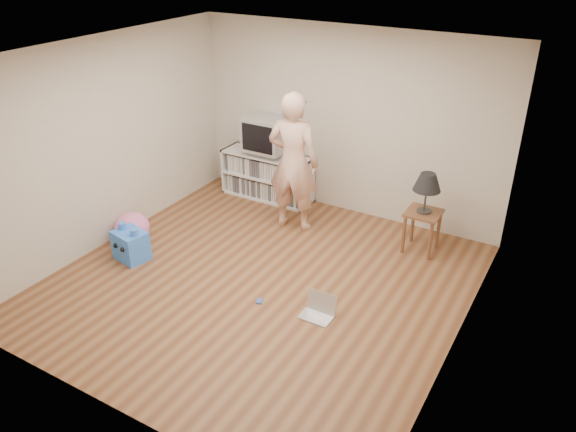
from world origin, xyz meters
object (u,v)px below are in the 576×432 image
at_px(media_unit, 268,176).
at_px(person, 293,162).
at_px(plush_blue, 131,245).
at_px(side_table, 423,221).
at_px(plush_pink, 132,228).
at_px(table_lamp, 427,183).
at_px(crt_tv, 267,134).
at_px(dvd_deck, 267,152).
at_px(laptop, 319,309).

distance_m(media_unit, person, 1.18).
bearing_deg(plush_blue, person, 64.32).
xyz_separation_m(side_table, plush_pink, (-3.34, -1.66, -0.22)).
height_order(table_lamp, plush_pink, table_lamp).
distance_m(side_table, table_lamp, 0.53).
distance_m(crt_tv, plush_blue, 2.56).
relative_size(dvd_deck, plush_pink, 0.99).
relative_size(dvd_deck, laptop, 1.31).
height_order(crt_tv, side_table, crt_tv).
distance_m(crt_tv, person, 1.01).
relative_size(dvd_deck, plush_blue, 0.98).
height_order(crt_tv, person, person).
xyz_separation_m(table_lamp, plush_blue, (-3.04, -2.00, -0.75)).
bearing_deg(media_unit, laptop, -47.74).
height_order(dvd_deck, side_table, dvd_deck).
distance_m(person, plush_pink, 2.28).
relative_size(table_lamp, plush_blue, 1.12).
relative_size(person, plush_pink, 4.17).
bearing_deg(table_lamp, side_table, 0.00).
bearing_deg(plush_pink, media_unit, 68.05).
bearing_deg(crt_tv, plush_pink, -112.14).
xyz_separation_m(table_lamp, person, (-1.72, -0.25, 0.01)).
xyz_separation_m(table_lamp, laptop, (-0.50, -1.84, -0.88)).
relative_size(media_unit, side_table, 2.55).
relative_size(dvd_deck, table_lamp, 0.87).
bearing_deg(plush_pink, table_lamp, 26.40).
distance_m(side_table, plush_pink, 3.74).
relative_size(person, laptop, 5.52).
xyz_separation_m(media_unit, plush_pink, (-0.82, -2.05, -0.16)).
height_order(person, laptop, person).
distance_m(laptop, plush_pink, 2.86).
relative_size(side_table, plush_blue, 1.20).
relative_size(table_lamp, laptop, 1.50).
bearing_deg(crt_tv, table_lamp, -8.28).
bearing_deg(laptop, plush_pink, 176.44).
bearing_deg(person, crt_tv, -45.79).
distance_m(laptop, plush_blue, 2.55).
bearing_deg(table_lamp, plush_blue, -146.56).
height_order(media_unit, laptop, media_unit).
height_order(media_unit, person, person).
height_order(dvd_deck, plush_blue, dvd_deck).
distance_m(dvd_deck, crt_tv, 0.29).
height_order(person, plush_blue, person).
xyz_separation_m(side_table, person, (-1.72, -0.25, 0.53)).
relative_size(media_unit, plush_pink, 3.08).
xyz_separation_m(crt_tv, laptop, (2.02, -2.21, -0.96)).
bearing_deg(crt_tv, media_unit, 90.00).
xyz_separation_m(table_lamp, plush_pink, (-3.34, -1.66, -0.75)).
bearing_deg(plush_blue, table_lamp, 44.58).
bearing_deg(media_unit, person, -38.65).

